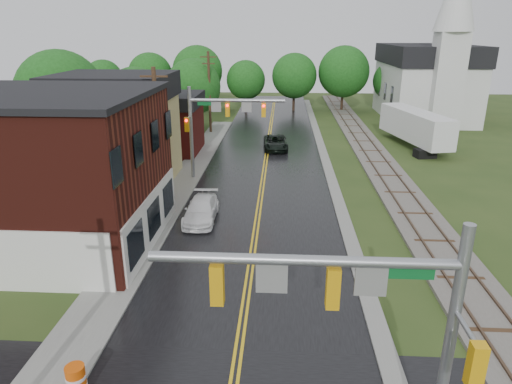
# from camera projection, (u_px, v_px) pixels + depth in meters

# --- Properties ---
(main_road) EXTENTS (10.00, 90.00, 0.02)m
(main_road) POSITION_uv_depth(u_px,v_px,m) (265.00, 168.00, 39.01)
(main_road) COLOR black
(main_road) RESTS_ON ground
(curb_right) EXTENTS (0.80, 70.00, 0.12)m
(curb_right) POSITION_uv_depth(u_px,v_px,m) (323.00, 154.00, 43.41)
(curb_right) COLOR gray
(curb_right) RESTS_ON ground
(sidewalk_left) EXTENTS (2.40, 50.00, 0.12)m
(sidewalk_left) POSITION_uv_depth(u_px,v_px,m) (181.00, 186.00, 34.65)
(sidewalk_left) COLOR gray
(sidewalk_left) RESTS_ON ground
(brick_building) EXTENTS (14.30, 10.30, 8.30)m
(brick_building) POSITION_uv_depth(u_px,v_px,m) (19.00, 171.00, 24.20)
(brick_building) COLOR #49160F
(brick_building) RESTS_ON ground
(yellow_house) EXTENTS (8.00, 7.00, 6.40)m
(yellow_house) POSITION_uv_depth(u_px,v_px,m) (119.00, 141.00, 34.78)
(yellow_house) COLOR tan
(yellow_house) RESTS_ON ground
(darkred_building) EXTENTS (7.00, 6.00, 4.40)m
(darkred_building) POSITION_uv_depth(u_px,v_px,m) (162.00, 130.00, 43.52)
(darkred_building) COLOR #3F0F0C
(darkred_building) RESTS_ON ground
(church) EXTENTS (10.40, 18.40, 20.00)m
(church) POSITION_uv_depth(u_px,v_px,m) (429.00, 74.00, 58.25)
(church) COLOR silver
(church) RESTS_ON ground
(railroad) EXTENTS (3.20, 80.00, 0.30)m
(railroad) POSITION_uv_depth(u_px,v_px,m) (372.00, 154.00, 43.12)
(railroad) COLOR #59544C
(railroad) RESTS_ON ground
(traffic_signal_near) EXTENTS (7.34, 0.30, 7.20)m
(traffic_signal_near) POSITION_uv_depth(u_px,v_px,m) (364.00, 308.00, 10.82)
(traffic_signal_near) COLOR gray
(traffic_signal_near) RESTS_ON ground
(traffic_signal_far) EXTENTS (7.34, 0.43, 7.20)m
(traffic_signal_far) POSITION_uv_depth(u_px,v_px,m) (218.00, 116.00, 34.71)
(traffic_signal_far) COLOR gray
(traffic_signal_far) RESTS_ON ground
(utility_pole_b) EXTENTS (1.80, 0.28, 9.00)m
(utility_pole_b) POSITION_uv_depth(u_px,v_px,m) (158.00, 133.00, 30.28)
(utility_pole_b) COLOR #382616
(utility_pole_b) RESTS_ON ground
(utility_pole_c) EXTENTS (1.80, 0.28, 9.00)m
(utility_pole_c) POSITION_uv_depth(u_px,v_px,m) (209.00, 91.00, 50.96)
(utility_pole_c) COLOR #382616
(utility_pole_c) RESTS_ON ground
(tree_left_b) EXTENTS (7.60, 7.60, 9.69)m
(tree_left_b) POSITION_uv_depth(u_px,v_px,m) (62.00, 96.00, 39.86)
(tree_left_b) COLOR black
(tree_left_b) RESTS_ON ground
(tree_left_c) EXTENTS (6.00, 6.00, 7.65)m
(tree_left_c) POSITION_uv_depth(u_px,v_px,m) (136.00, 98.00, 47.57)
(tree_left_c) COLOR black
(tree_left_c) RESTS_ON ground
(tree_left_e) EXTENTS (6.40, 6.40, 8.16)m
(tree_left_e) POSITION_uv_depth(u_px,v_px,m) (194.00, 88.00, 52.83)
(tree_left_e) COLOR black
(tree_left_e) RESTS_ON ground
(suv_dark) EXTENTS (2.60, 5.05, 1.36)m
(suv_dark) POSITION_uv_depth(u_px,v_px,m) (276.00, 143.00, 44.97)
(suv_dark) COLOR black
(suv_dark) RESTS_ON ground
(pickup_white) EXTENTS (1.95, 4.63, 1.34)m
(pickup_white) POSITION_uv_depth(u_px,v_px,m) (201.00, 210.00, 28.23)
(pickup_white) COLOR white
(pickup_white) RESTS_ON ground
(semi_trailer) EXTENTS (4.83, 11.47, 3.60)m
(semi_trailer) POSITION_uv_depth(u_px,v_px,m) (415.00, 126.00, 45.49)
(semi_trailer) COLOR black
(semi_trailer) RESTS_ON ground
(construction_barrel) EXTENTS (0.82, 0.82, 1.11)m
(construction_barrel) POSITION_uv_depth(u_px,v_px,m) (76.00, 381.00, 14.65)
(construction_barrel) COLOR #D04C09
(construction_barrel) RESTS_ON ground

